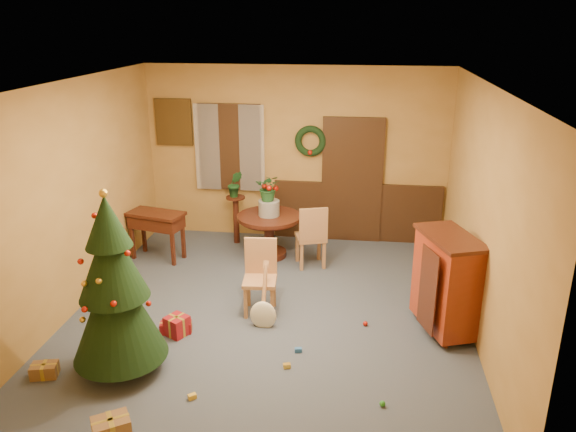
% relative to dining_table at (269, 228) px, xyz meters
% --- Properties ---
extents(room_envelope, '(5.50, 5.50, 5.50)m').
position_rel_dining_table_xyz_m(room_envelope, '(0.51, 0.88, 0.63)').
color(room_envelope, '#343C4C').
rests_on(room_envelope, ground).
extents(dining_table, '(1.00, 1.00, 0.69)m').
position_rel_dining_table_xyz_m(dining_table, '(0.00, 0.00, 0.00)').
color(dining_table, black).
rests_on(dining_table, floor).
extents(urn, '(0.33, 0.33, 0.24)m').
position_rel_dining_table_xyz_m(urn, '(-0.00, 0.00, 0.33)').
color(urn, slate).
rests_on(urn, dining_table).
extents(centerpiece_plant, '(0.38, 0.33, 0.42)m').
position_rel_dining_table_xyz_m(centerpiece_plant, '(-0.00, 0.00, 0.66)').
color(centerpiece_plant, '#1E4C23').
rests_on(centerpiece_plant, urn).
extents(chair_near, '(0.45, 0.45, 0.96)m').
position_rel_dining_table_xyz_m(chair_near, '(0.17, -1.73, 0.03)').
color(chair_near, '#A37141').
rests_on(chair_near, floor).
extents(chair_far, '(0.53, 0.53, 0.98)m').
position_rel_dining_table_xyz_m(chair_far, '(0.70, -0.33, 0.05)').
color(chair_far, '#A37141').
rests_on(chair_far, floor).
extents(guitar, '(0.39, 0.54, 0.75)m').
position_rel_dining_table_xyz_m(guitar, '(0.28, -2.15, -0.10)').
color(guitar, beige).
rests_on(guitar, floor).
extents(plant_stand, '(0.32, 0.32, 0.81)m').
position_rel_dining_table_xyz_m(plant_stand, '(-0.64, 0.49, 0.02)').
color(plant_stand, black).
rests_on(plant_stand, floor).
extents(stand_plant, '(0.28, 0.25, 0.44)m').
position_rel_dining_table_xyz_m(stand_plant, '(-0.64, 0.49, 0.55)').
color(stand_plant, '#19471E').
rests_on(stand_plant, plant_stand).
extents(christmas_tree, '(0.99, 0.99, 2.04)m').
position_rel_dining_table_xyz_m(christmas_tree, '(-1.08, -3.23, 0.49)').
color(christmas_tree, '#382111').
rests_on(christmas_tree, floor).
extents(writing_desk, '(0.94, 0.61, 0.77)m').
position_rel_dining_table_xyz_m(writing_desk, '(-1.72, -0.31, 0.09)').
color(writing_desk, black).
rests_on(writing_desk, floor).
extents(sideboard, '(0.81, 1.08, 1.24)m').
position_rel_dining_table_xyz_m(sideboard, '(2.45, -1.94, 0.18)').
color(sideboard, '#4F1F09').
rests_on(sideboard, floor).
extents(gift_a, '(0.41, 0.38, 0.18)m').
position_rel_dining_table_xyz_m(gift_a, '(-0.76, -4.22, -0.39)').
color(gift_a, brown).
rests_on(gift_a, floor).
extents(gift_b, '(0.32, 0.32, 0.24)m').
position_rel_dining_table_xyz_m(gift_b, '(-0.71, -2.47, -0.36)').
color(gift_b, maroon).
rests_on(gift_b, floor).
extents(gift_c, '(0.31, 0.25, 0.15)m').
position_rel_dining_table_xyz_m(gift_c, '(-1.85, -3.46, -0.41)').
color(gift_c, brown).
rests_on(gift_c, floor).
extents(gift_d, '(0.40, 0.23, 0.13)m').
position_rel_dining_table_xyz_m(gift_d, '(-0.75, -2.42, -0.42)').
color(gift_d, maroon).
rests_on(gift_d, floor).
extents(toy_a, '(0.09, 0.07, 0.05)m').
position_rel_dining_table_xyz_m(toy_a, '(0.77, -2.65, -0.46)').
color(toy_a, '#24589F').
rests_on(toy_a, floor).
extents(toy_b, '(0.06, 0.06, 0.06)m').
position_rel_dining_table_xyz_m(toy_b, '(1.70, -3.49, -0.45)').
color(toy_b, '#278323').
rests_on(toy_b, floor).
extents(toy_c, '(0.09, 0.09, 0.05)m').
position_rel_dining_table_xyz_m(toy_c, '(-0.19, -3.62, -0.46)').
color(toy_c, gold).
rests_on(toy_c, floor).
extents(toy_d, '(0.06, 0.06, 0.06)m').
position_rel_dining_table_xyz_m(toy_d, '(1.53, -1.97, -0.45)').
color(toy_d, '#B61A0C').
rests_on(toy_d, floor).
extents(toy_e, '(0.09, 0.07, 0.05)m').
position_rel_dining_table_xyz_m(toy_e, '(0.68, -2.97, -0.46)').
color(toy_e, gold).
rests_on(toy_e, floor).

